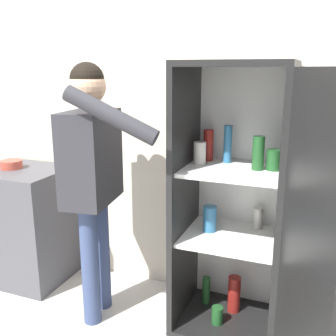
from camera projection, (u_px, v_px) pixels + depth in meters
name	position (u px, v px, depth m)	size (l,w,h in m)	color
wall_back	(199.00, 120.00, 2.69)	(7.00, 0.06, 2.55)	beige
refrigerator	(248.00, 210.00, 2.27)	(0.92, 1.16, 1.66)	black
person	(93.00, 164.00, 2.42)	(0.69, 0.59, 1.66)	#384770
counter	(24.00, 224.00, 3.07)	(0.68, 0.55, 0.88)	#4C4C51
bowl	(11.00, 164.00, 2.97)	(0.16, 0.16, 0.06)	#B24738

